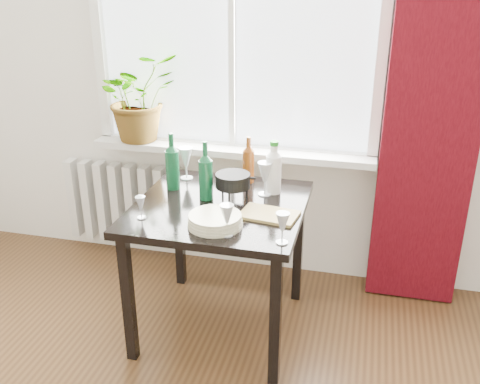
% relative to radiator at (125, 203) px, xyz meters
% --- Properties ---
extents(window, '(1.72, 0.08, 1.62)m').
position_rel_radiator_xyz_m(window, '(0.75, 0.04, 1.22)').
color(window, white).
rests_on(window, ground).
extents(windowsill, '(1.72, 0.20, 0.04)m').
position_rel_radiator_xyz_m(windowsill, '(0.75, -0.03, 0.44)').
color(windowsill, silver).
rests_on(windowsill, ground).
extents(curtain, '(0.50, 0.12, 2.56)m').
position_rel_radiator_xyz_m(curtain, '(1.87, -0.06, 0.92)').
color(curtain, '#37050B').
rests_on(curtain, ground).
extents(radiator, '(0.80, 0.10, 0.55)m').
position_rel_radiator_xyz_m(radiator, '(0.00, 0.00, 0.00)').
color(radiator, silver).
rests_on(radiator, ground).
extents(table, '(0.85, 0.85, 0.74)m').
position_rel_radiator_xyz_m(table, '(0.85, -0.63, 0.27)').
color(table, black).
rests_on(table, ground).
extents(potted_plant, '(0.64, 0.64, 0.54)m').
position_rel_radiator_xyz_m(potted_plant, '(0.17, -0.01, 0.73)').
color(potted_plant, '#20691C').
rests_on(potted_plant, windowsill).
extents(wine_bottle_left, '(0.10, 0.10, 0.31)m').
position_rel_radiator_xyz_m(wine_bottle_left, '(0.55, -0.49, 0.52)').
color(wine_bottle_left, '#0D4625').
rests_on(wine_bottle_left, table).
extents(wine_bottle_right, '(0.09, 0.09, 0.31)m').
position_rel_radiator_xyz_m(wine_bottle_right, '(0.76, -0.58, 0.51)').
color(wine_bottle_right, '#0D4625').
rests_on(wine_bottle_right, table).
extents(bottle_amber, '(0.06, 0.06, 0.27)m').
position_rel_radiator_xyz_m(bottle_amber, '(0.92, -0.30, 0.49)').
color(bottle_amber, '#6B2F0B').
rests_on(bottle_amber, table).
extents(cleaning_bottle, '(0.10, 0.10, 0.29)m').
position_rel_radiator_xyz_m(cleaning_bottle, '(1.08, -0.41, 0.50)').
color(cleaning_bottle, white).
rests_on(cleaning_bottle, table).
extents(wineglass_front_right, '(0.07, 0.07, 0.15)m').
position_rel_radiator_xyz_m(wineglass_front_right, '(0.98, -0.95, 0.44)').
color(wineglass_front_right, silver).
rests_on(wineglass_front_right, table).
extents(wineglass_far_right, '(0.07, 0.07, 0.15)m').
position_rel_radiator_xyz_m(wineglass_far_right, '(1.23, -0.96, 0.43)').
color(wineglass_far_right, '#B5BEC3').
rests_on(wineglass_far_right, table).
extents(wineglass_back_center, '(0.09, 0.09, 0.19)m').
position_rel_radiator_xyz_m(wineglass_back_center, '(1.05, -0.45, 0.45)').
color(wineglass_back_center, silver).
rests_on(wineglass_back_center, table).
extents(wineglass_back_left, '(0.10, 0.10, 0.19)m').
position_rel_radiator_xyz_m(wineglass_back_left, '(0.57, -0.33, 0.45)').
color(wineglass_back_left, silver).
rests_on(wineglass_back_left, table).
extents(wineglass_front_left, '(0.05, 0.05, 0.11)m').
position_rel_radiator_xyz_m(wineglass_front_left, '(0.53, -0.88, 0.42)').
color(wineglass_front_left, silver).
rests_on(wineglass_front_left, table).
extents(plate_stack, '(0.27, 0.27, 0.06)m').
position_rel_radiator_xyz_m(plate_stack, '(0.90, -0.87, 0.39)').
color(plate_stack, beige).
rests_on(plate_stack, table).
extents(fondue_pot, '(0.22, 0.20, 0.14)m').
position_rel_radiator_xyz_m(fondue_pot, '(0.90, -0.55, 0.43)').
color(fondue_pot, black).
rests_on(fondue_pot, table).
extents(tv_remote, '(0.10, 0.19, 0.02)m').
position_rel_radiator_xyz_m(tv_remote, '(0.88, -0.88, 0.37)').
color(tv_remote, black).
rests_on(tv_remote, table).
extents(cutting_board, '(0.29, 0.21, 0.01)m').
position_rel_radiator_xyz_m(cutting_board, '(1.12, -0.70, 0.37)').
color(cutting_board, '#A78E4B').
rests_on(cutting_board, table).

